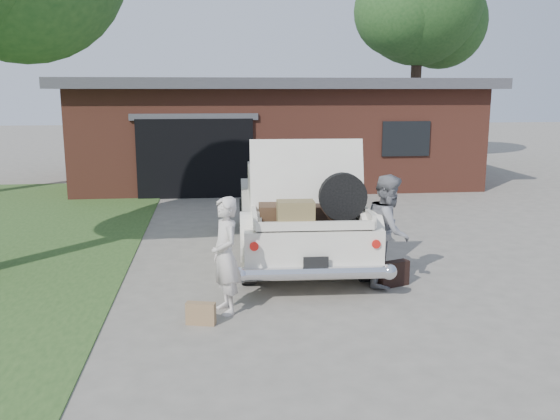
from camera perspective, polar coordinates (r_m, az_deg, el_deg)
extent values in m
plane|color=gray|center=(9.09, 0.44, -7.56)|extent=(90.00, 90.00, 0.00)
cube|color=brown|center=(20.19, -0.78, 7.29)|extent=(12.00, 7.00, 3.00)
cube|color=#4C4C51|center=(20.13, -0.79, 11.98)|extent=(12.80, 7.80, 0.30)
cube|color=black|center=(16.69, -8.14, 4.93)|extent=(3.20, 0.30, 2.20)
cube|color=#4C4C51|center=(16.53, -8.26, 8.86)|extent=(3.50, 0.12, 0.18)
cube|color=black|center=(17.47, 12.02, 6.73)|extent=(1.40, 0.08, 1.00)
cylinder|color=#38281E|center=(25.88, 12.86, 10.37)|extent=(0.44, 0.44, 5.21)
sphere|color=#345C26|center=(26.11, 13.26, 18.96)|extent=(5.12, 5.12, 5.12)
sphere|color=#345C26|center=(26.90, 15.22, 17.04)|extent=(3.84, 3.84, 3.84)
sphere|color=#345C26|center=(25.13, 11.41, 18.27)|extent=(3.58, 3.58, 3.58)
cube|color=white|center=(10.95, 1.61, -0.69)|extent=(2.23, 5.36, 0.69)
cube|color=#B0AE9B|center=(11.15, 1.46, 2.70)|extent=(1.83, 2.18, 0.55)
cube|color=black|center=(12.14, 0.99, 3.32)|extent=(1.64, 0.15, 0.46)
cube|color=black|center=(10.17, 2.01, 1.73)|extent=(1.64, 0.15, 0.46)
cylinder|color=black|center=(9.24, -3.04, -5.00)|extent=(0.26, 0.71, 0.70)
cylinder|color=black|center=(9.45, 8.32, -4.72)|extent=(0.26, 0.71, 0.70)
cylinder|color=black|center=(12.72, -3.38, -0.43)|extent=(0.26, 0.71, 0.70)
cylinder|color=black|center=(12.88, 4.91, -0.30)|extent=(0.26, 0.71, 0.70)
cylinder|color=silver|center=(8.43, 3.45, -6.10)|extent=(2.17, 0.28, 0.19)
cylinder|color=#A5140F|center=(8.32, -2.51, -3.45)|extent=(0.13, 0.11, 0.13)
cylinder|color=#A5140F|center=(8.54, 9.18, -3.19)|extent=(0.13, 0.11, 0.13)
cube|color=black|center=(8.36, 3.48, -5.11)|extent=(0.36, 0.04, 0.18)
cube|color=black|center=(8.93, 2.91, -1.10)|extent=(1.68, 1.23, 0.04)
cube|color=white|center=(8.84, -2.52, -0.52)|extent=(0.11, 1.16, 0.19)
cube|color=white|center=(9.05, 8.23, -0.35)|extent=(0.11, 1.16, 0.19)
cube|color=white|center=(8.35, 3.41, -1.53)|extent=(1.69, 0.14, 0.13)
cube|color=white|center=(9.22, 2.64, 3.12)|extent=(1.79, 0.45, 1.18)
cube|color=#503522|center=(8.90, 0.32, -0.21)|extent=(0.75, 0.50, 0.23)
cube|color=olive|center=(8.48, 1.51, -0.34)|extent=(0.54, 0.37, 0.37)
cube|color=black|center=(9.06, 4.05, -0.14)|extent=(0.67, 0.46, 0.20)
cylinder|color=black|center=(8.88, 6.06, 1.28)|extent=(0.72, 0.20, 0.72)
imported|color=beige|center=(7.96, -5.27, -4.40)|extent=(0.53, 0.67, 1.59)
imported|color=gray|center=(9.21, 10.40, -1.93)|extent=(0.93, 1.03, 1.72)
cube|color=#9E7950|center=(7.79, -7.63, -9.84)|extent=(0.40, 0.21, 0.29)
cube|color=black|center=(9.31, 10.86, -6.05)|extent=(0.53, 0.33, 0.39)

